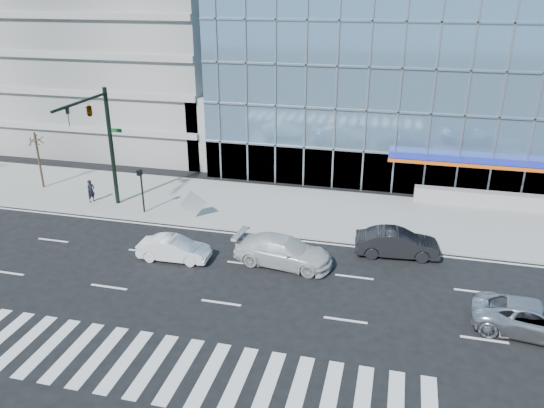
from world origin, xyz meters
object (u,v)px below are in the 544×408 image
Objects in this scene: silver_suv at (534,319)px; pedestrian at (91,191)px; ped_signal_post at (141,184)px; tilted_panel at (193,204)px; white_suv at (283,251)px; white_sedan at (174,249)px; traffic_signal at (96,123)px; street_tree_near at (36,140)px; dark_sedan at (397,243)px.

pedestrian is (-26.90, 8.73, 0.23)m from silver_suv.
ped_signal_post is at bearing -78.33° from pedestrian.
white_suv is at bearing -44.35° from tilted_panel.
white_suv is 1.36× the size of white_sedan.
white_sedan is (4.56, -5.40, -1.48)m from ped_signal_post.
traffic_signal is 1.54× the size of silver_suv.
white_suv reaches higher than white_sedan.
street_tree_near is at bearing 164.94° from ped_signal_post.
traffic_signal is at bearing 52.31° from white_sedan.
silver_suv is at bearing -34.32° from tilted_panel.
pedestrian reaches higher than white_suv.
white_suv is 6.07m from white_sedan.
pedestrian is (-20.90, 2.76, 0.18)m from dark_sedan.
dark_sedan is at bearing -9.80° from street_tree_near.
tilted_panel is (-13.03, 2.00, 0.30)m from dark_sedan.
tilted_panel reaches higher than silver_suv.
ped_signal_post is 0.75× the size of white_sedan.
dark_sedan is (16.56, -1.94, -1.37)m from ped_signal_post.
ped_signal_post is at bearing 8.52° from traffic_signal.
street_tree_near is 6.13m from pedestrian.
silver_suv is 28.29m from pedestrian.
pedestrian is at bearing -18.67° from street_tree_near.
silver_suv is at bearing -85.68° from pedestrian.
street_tree_near is at bearing 58.28° from white_sedan.
silver_suv is 1.12× the size of dark_sedan.
traffic_signal is at bearing 79.65° from dark_sedan.
white_sedan is at bearing -90.94° from tilted_panel.
tilted_panel reaches higher than dark_sedan.
white_suv is (20.06, -7.02, -2.99)m from street_tree_near.
silver_suv is 1.30× the size of white_sedan.
white_sedan is 10.86m from pedestrian.
street_tree_near is at bearing 74.56° from dark_sedan.
traffic_signal reaches higher than street_tree_near.
white_suv is 3.38× the size of pedestrian.
white_suv is at bearing -22.93° from ped_signal_post.
white_suv is 4.17× the size of tilted_panel.
pedestrian is (-14.90, 5.28, 0.17)m from white_suv.
pedestrian reaches higher than silver_suv.
traffic_signal is 1.48× the size of white_suv.
ped_signal_post is at bearing 77.66° from dark_sedan.
dark_sedan is at bearing -6.69° from ped_signal_post.
white_suv is at bearing -19.30° from street_tree_near.
ped_signal_post is 1.87× the size of pedestrian.
ped_signal_post is 3.69m from tilted_panel.
pedestrian is at bearing 162.91° from tilted_panel.
pedestrian is (-8.90, 6.22, 0.29)m from white_sedan.
traffic_signal is at bearing 172.50° from tilted_panel.
white_sedan is at bearing 100.44° from dark_sedan.
tilted_panel is at bearing 4.09° from traffic_signal.
traffic_signal reaches higher than dark_sedan.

